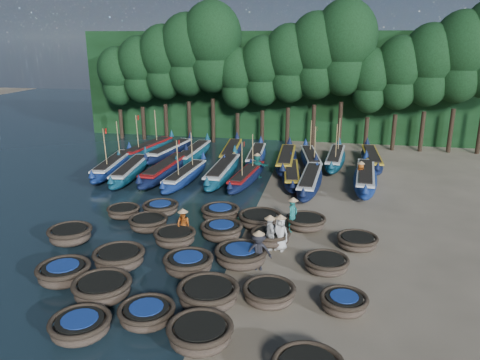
% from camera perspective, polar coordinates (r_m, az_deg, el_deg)
% --- Properties ---
extents(ground, '(120.00, 120.00, 0.00)m').
position_cam_1_polar(ground, '(23.99, 0.63, -6.18)').
color(ground, gray).
rests_on(ground, ground).
extents(foliage_wall, '(40.00, 3.00, 10.00)m').
position_cam_1_polar(foliage_wall, '(45.57, 6.25, 11.33)').
color(foliage_wall, black).
rests_on(foliage_wall, ground).
extents(coracle_1, '(2.44, 2.44, 0.69)m').
position_cam_1_polar(coracle_1, '(16.86, -18.88, -16.50)').
color(coracle_1, brown).
rests_on(coracle_1, ground).
extents(coracle_2, '(2.33, 2.33, 0.67)m').
position_cam_1_polar(coracle_2, '(16.94, -11.30, -15.70)').
color(coracle_2, brown).
rests_on(coracle_2, ground).
extents(coracle_3, '(2.16, 2.16, 0.80)m').
position_cam_1_polar(coracle_3, '(15.64, -4.87, -18.17)').
color(coracle_3, brown).
rests_on(coracle_3, ground).
extents(coracle_5, '(2.33, 2.33, 0.80)m').
position_cam_1_polar(coracle_5, '(20.25, -20.69, -10.53)').
color(coracle_5, brown).
rests_on(coracle_5, ground).
extents(coracle_6, '(2.71, 2.71, 0.83)m').
position_cam_1_polar(coracle_6, '(18.60, -16.44, -12.60)').
color(coracle_6, brown).
rests_on(coracle_6, ground).
extents(coracle_7, '(2.46, 2.46, 0.84)m').
position_cam_1_polar(coracle_7, '(17.57, -3.89, -13.74)').
color(coracle_7, brown).
rests_on(coracle_7, ground).
extents(coracle_8, '(2.37, 2.37, 0.70)m').
position_cam_1_polar(coracle_8, '(17.76, 3.59, -13.64)').
color(coracle_8, brown).
rests_on(coracle_8, ground).
extents(coracle_9, '(1.75, 1.75, 0.66)m').
position_cam_1_polar(coracle_9, '(17.63, 12.55, -14.39)').
color(coracle_9, brown).
rests_on(coracle_9, ground).
extents(coracle_10, '(2.13, 2.13, 0.81)m').
position_cam_1_polar(coracle_10, '(23.78, -20.00, -6.27)').
color(coracle_10, brown).
rests_on(coracle_10, ground).
extents(coracle_11, '(2.68, 2.68, 0.84)m').
position_cam_1_polar(coracle_11, '(20.75, -14.52, -9.19)').
color(coracle_11, brown).
rests_on(coracle_11, ground).
extents(coracle_12, '(2.52, 2.52, 0.79)m').
position_cam_1_polar(coracle_12, '(19.81, -6.31, -10.09)').
color(coracle_12, brown).
rests_on(coracle_12, ground).
extents(coracle_13, '(2.50, 2.50, 0.81)m').
position_cam_1_polar(coracle_13, '(20.34, 0.13, -9.19)').
color(coracle_13, brown).
rests_on(coracle_13, ground).
extents(coracle_14, '(2.35, 2.35, 0.67)m').
position_cam_1_polar(coracle_14, '(20.17, 10.47, -10.02)').
color(coracle_14, brown).
rests_on(coracle_14, ground).
extents(coracle_15, '(2.04, 2.04, 0.73)m').
position_cam_1_polar(coracle_15, '(24.28, -11.12, -5.16)').
color(coracle_15, brown).
rests_on(coracle_15, ground).
extents(coracle_16, '(2.12, 2.12, 0.78)m').
position_cam_1_polar(coracle_16, '(22.35, -7.94, -6.91)').
color(coracle_16, brown).
rests_on(coracle_16, ground).
extents(coracle_17, '(2.25, 2.25, 0.81)m').
position_cam_1_polar(coracle_17, '(22.82, -2.26, -6.18)').
color(coracle_17, brown).
rests_on(coracle_17, ground).
extents(coracle_18, '(2.12, 2.12, 0.70)m').
position_cam_1_polar(coracle_18, '(22.34, 3.74, -6.92)').
color(coracle_18, brown).
rests_on(coracle_18, ground).
extents(coracle_19, '(2.02, 2.02, 0.64)m').
position_cam_1_polar(coracle_19, '(22.57, 14.11, -7.27)').
color(coracle_19, brown).
rests_on(coracle_19, ground).
extents(coracle_20, '(2.18, 2.18, 0.63)m').
position_cam_1_polar(coracle_20, '(26.28, -14.02, -3.75)').
color(coracle_20, brown).
rests_on(coracle_20, ground).
extents(coracle_21, '(2.23, 2.23, 0.68)m').
position_cam_1_polar(coracle_21, '(26.26, -9.66, -3.40)').
color(coracle_21, brown).
rests_on(coracle_21, ground).
extents(coracle_22, '(2.52, 2.52, 0.78)m').
position_cam_1_polar(coracle_22, '(25.10, -2.42, -4.01)').
color(coracle_22, brown).
rests_on(coracle_22, ground).
extents(coracle_23, '(2.61, 2.61, 0.75)m').
position_cam_1_polar(coracle_23, '(24.28, 2.43, -4.81)').
color(coracle_23, brown).
rests_on(coracle_23, ground).
extents(coracle_24, '(2.11, 2.11, 0.69)m').
position_cam_1_polar(coracle_24, '(24.23, 8.03, -5.10)').
color(coracle_24, brown).
rests_on(coracle_24, ground).
extents(long_boat_0, '(2.48, 8.39, 3.59)m').
position_cam_1_polar(long_boat_0, '(34.98, -15.21, 1.71)').
color(long_boat_0, navy).
rests_on(long_boat_0, ground).
extents(long_boat_1, '(2.34, 8.15, 1.44)m').
position_cam_1_polar(long_boat_1, '(33.43, -13.23, 1.12)').
color(long_boat_1, navy).
rests_on(long_boat_1, ground).
extents(long_boat_2, '(1.94, 8.81, 1.55)m').
position_cam_1_polar(long_boat_2, '(33.04, -9.05, 1.26)').
color(long_boat_2, '#0F1539').
rests_on(long_boat_2, ground).
extents(long_boat_3, '(1.87, 7.67, 3.26)m').
position_cam_1_polar(long_boat_3, '(31.67, -6.69, 0.53)').
color(long_boat_3, navy).
rests_on(long_boat_3, ground).
extents(long_boat_4, '(1.56, 8.78, 1.55)m').
position_cam_1_polar(long_boat_4, '(32.29, -2.13, 1.09)').
color(long_boat_4, navy).
rests_on(long_boat_4, ground).
extents(long_boat_5, '(2.09, 7.47, 3.19)m').
position_cam_1_polar(long_boat_5, '(31.34, 0.83, 0.44)').
color(long_boat_5, '#0F1539').
rests_on(long_boat_5, ground).
extents(long_boat_6, '(2.09, 7.39, 1.31)m').
position_cam_1_polar(long_boat_6, '(31.87, 6.27, 0.61)').
color(long_boat_6, '#0F1539').
rests_on(long_boat_6, ground).
extents(long_boat_7, '(1.85, 8.20, 1.44)m').
position_cam_1_polar(long_boat_7, '(30.55, 8.54, -0.11)').
color(long_boat_7, '#0F1539').
rests_on(long_boat_7, ground).
extents(long_boat_8, '(2.04, 8.73, 1.54)m').
position_cam_1_polar(long_boat_8, '(31.83, 15.02, 0.26)').
color(long_boat_8, navy).
rests_on(long_boat_8, ground).
extents(long_boat_9, '(2.84, 8.48, 3.65)m').
position_cam_1_polar(long_boat_9, '(39.42, -11.16, 3.70)').
color(long_boat_9, navy).
rests_on(long_boat_9, ground).
extents(long_boat_10, '(2.52, 8.24, 1.46)m').
position_cam_1_polar(long_boat_10, '(38.58, -8.50, 3.51)').
color(long_boat_10, '#0F1539').
rests_on(long_boat_10, ground).
extents(long_boat_11, '(1.63, 8.40, 1.48)m').
position_cam_1_polar(long_boat_11, '(37.54, -5.69, 3.25)').
color(long_boat_11, navy).
rests_on(long_boat_11, ground).
extents(long_boat_12, '(2.16, 8.31, 1.47)m').
position_cam_1_polar(long_boat_12, '(37.83, -1.07, 3.43)').
color(long_boat_12, '#0F1539').
rests_on(long_boat_12, ground).
extents(long_boat_13, '(1.82, 7.85, 1.38)m').
position_cam_1_polar(long_boat_13, '(36.66, 1.98, 2.93)').
color(long_boat_13, navy).
rests_on(long_boat_13, ground).
extents(long_boat_14, '(1.85, 8.70, 1.53)m').
position_cam_1_polar(long_boat_14, '(35.51, 5.67, 2.48)').
color(long_boat_14, '#0F1539').
rests_on(long_boat_14, ground).
extents(long_boat_15, '(2.62, 7.65, 3.29)m').
position_cam_1_polar(long_boat_15, '(36.26, 8.58, 2.58)').
color(long_boat_15, navy).
rests_on(long_boat_15, ground).
extents(long_boat_16, '(2.01, 8.21, 3.50)m').
position_cam_1_polar(long_boat_16, '(36.53, 11.54, 2.58)').
color(long_boat_16, navy).
rests_on(long_boat_16, ground).
extents(long_boat_17, '(1.70, 8.25, 1.45)m').
position_cam_1_polar(long_boat_17, '(37.05, 15.74, 2.48)').
color(long_boat_17, '#0F1539').
rests_on(long_boat_17, ground).
extents(fisherman_0, '(0.95, 0.79, 1.86)m').
position_cam_1_polar(fisherman_0, '(21.63, 4.93, -6.36)').
color(fisherman_0, silver).
rests_on(fisherman_0, ground).
extents(fisherman_1, '(0.66, 0.74, 1.91)m').
position_cam_1_polar(fisherman_1, '(23.73, 6.44, -4.08)').
color(fisherman_1, '#186861').
rests_on(fisherman_1, ground).
extents(fisherman_2, '(0.89, 0.81, 1.71)m').
position_cam_1_polar(fisherman_2, '(22.82, -6.93, -5.35)').
color(fisherman_2, '#B45218').
rests_on(fisherman_2, ground).
extents(fisherman_3, '(1.20, 0.83, 1.90)m').
position_cam_1_polar(fisherman_3, '(19.83, 2.29, -8.58)').
color(fisherman_3, black).
rests_on(fisherman_3, ground).
extents(fisherman_4, '(0.79, 1.02, 1.82)m').
position_cam_1_polar(fisherman_4, '(21.63, 3.64, -6.37)').
color(fisherman_4, silver).
rests_on(fisherman_4, ground).
extents(fisherman_5, '(1.62, 0.86, 1.87)m').
position_cam_1_polar(fisherman_5, '(32.66, 2.11, 1.78)').
color(fisherman_5, '#186861').
rests_on(fisherman_5, ground).
extents(fisherman_6, '(0.57, 0.80, 1.75)m').
position_cam_1_polar(fisherman_6, '(31.93, 14.47, 0.84)').
color(fisherman_6, '#B45218').
rests_on(fisherman_6, ground).
extents(tree_0, '(3.68, 3.68, 8.68)m').
position_cam_1_polar(tree_0, '(46.38, -14.71, 12.19)').
color(tree_0, black).
rests_on(tree_0, ground).
extents(tree_1, '(4.09, 4.09, 9.65)m').
position_cam_1_polar(tree_1, '(45.38, -12.08, 13.12)').
color(tree_1, black).
rests_on(tree_1, ground).
extents(tree_2, '(4.51, 4.51, 10.63)m').
position_cam_1_polar(tree_2, '(44.49, -9.33, 14.07)').
color(tree_2, black).
rests_on(tree_2, ground).
extents(tree_3, '(4.92, 4.92, 11.60)m').
position_cam_1_polar(tree_3, '(43.72, -6.45, 15.02)').
color(tree_3, black).
rests_on(tree_3, ground).
extents(tree_4, '(5.34, 5.34, 12.58)m').
position_cam_1_polar(tree_4, '(43.07, -3.44, 15.96)').
color(tree_4, black).
rests_on(tree_4, ground).
extents(tree_5, '(3.68, 3.68, 8.68)m').
position_cam_1_polar(tree_5, '(42.68, -0.32, 12.35)').
color(tree_5, black).
rests_on(tree_5, ground).
extents(tree_6, '(4.09, 4.09, 9.65)m').
position_cam_1_polar(tree_6, '(42.23, 2.82, 13.20)').
color(tree_6, black).
rests_on(tree_6, ground).
extents(tree_7, '(4.51, 4.51, 10.63)m').
position_cam_1_polar(tree_7, '(41.91, 6.04, 14.03)').
color(tree_7, black).
rests_on(tree_7, ground).
extents(tree_8, '(4.92, 4.92, 11.60)m').
position_cam_1_polar(tree_8, '(41.72, 9.32, 14.82)').
color(tree_8, black).
rests_on(tree_8, ground).
extents(tree_9, '(5.34, 5.34, 12.58)m').
position_cam_1_polar(tree_9, '(41.68, 12.65, 15.57)').
color(tree_9, black).
rests_on(tree_9, ground).
extents(tree_10, '(3.68, 3.68, 8.68)m').
position_cam_1_polar(tree_10, '(41.91, 15.61, 11.66)').
color(tree_10, black).
rests_on(tree_10, ground).
extents(tree_11, '(4.09, 4.09, 9.65)m').
position_cam_1_polar(tree_11, '(42.09, 18.87, 12.32)').
color(tree_11, black).
rests_on(tree_11, ground).
extents(tree_12, '(4.51, 4.51, 10.63)m').
position_cam_1_polar(tree_12, '(42.40, 22.12, 12.94)').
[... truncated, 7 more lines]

